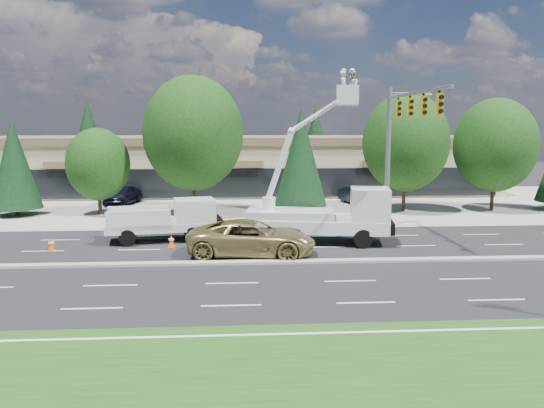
{
  "coord_description": "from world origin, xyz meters",
  "views": [
    {
      "loc": [
        0.32,
        -24.67,
        6.48
      ],
      "look_at": [
        2.08,
        3.21,
        2.4
      ],
      "focal_mm": 35.0,
      "sensor_mm": 36.0,
      "label": 1
    }
  ],
  "objects": [
    {
      "name": "tree_front_b",
      "position": [
        -16.0,
        15.0,
        3.83
      ],
      "size": [
        3.63,
        3.63,
        7.15
      ],
      "color": "#332114",
      "rests_on": "ground"
    },
    {
      "name": "traffic_cone_c",
      "position": [
        0.56,
        4.28,
        0.34
      ],
      "size": [
        0.4,
        0.4,
        0.7
      ],
      "color": "#F25607",
      "rests_on": "ground"
    },
    {
      "name": "traffic_cone_d",
      "position": [
        7.37,
        3.88,
        0.34
      ],
      "size": [
        0.4,
        0.4,
        0.7
      ],
      "color": "#F25607",
      "rests_on": "ground"
    },
    {
      "name": "bucket_truck",
      "position": [
        5.18,
        4.31,
        2.0
      ],
      "size": [
        8.5,
        3.81,
        9.57
      ],
      "rotation": [
        0.0,
        0.0,
        -0.17
      ],
      "color": "silver",
      "rests_on": "ground"
    },
    {
      "name": "tree_back_b",
      "position": [
        -4.0,
        42.0,
        6.3
      ],
      "size": [
        5.96,
        5.96,
        11.74
      ],
      "color": "#332114",
      "rests_on": "ground"
    },
    {
      "name": "signal_mast",
      "position": [
        10.03,
        7.04,
        6.06
      ],
      "size": [
        2.76,
        10.16,
        9.0
      ],
      "color": "gray",
      "rests_on": "ground"
    },
    {
      "name": "minivan",
      "position": [
        0.95,
        1.65,
        0.9
      ],
      "size": [
        6.72,
        3.59,
        1.79
      ],
      "primitive_type": "imported",
      "rotation": [
        0.0,
        0.0,
        1.47
      ],
      "color": "olive",
      "rests_on": "ground"
    },
    {
      "name": "parked_car_west",
      "position": [
        -9.44,
        20.27,
        0.79
      ],
      "size": [
        2.82,
        4.94,
        1.58
      ],
      "primitive_type": "imported",
      "rotation": [
        0.0,
        0.0,
        -0.22
      ],
      "color": "black",
      "rests_on": "ground"
    },
    {
      "name": "traffic_cone_a",
      "position": [
        -9.59,
        3.34,
        0.34
      ],
      "size": [
        0.4,
        0.4,
        0.7
      ],
      "color": "#F25607",
      "rests_on": "ground"
    },
    {
      "name": "utility_pickup",
      "position": [
        -3.7,
        5.54,
        0.96
      ],
      "size": [
        6.41,
        3.28,
        2.34
      ],
      "rotation": [
        0.0,
        0.0,
        0.18
      ],
      "color": "silver",
      "rests_on": "ground"
    },
    {
      "name": "tree_front_d",
      "position": [
        -3.0,
        15.0,
        5.99
      ],
      "size": [
        7.38,
        7.38,
        10.24
      ],
      "color": "#332114",
      "rests_on": "ground"
    },
    {
      "name": "road_median",
      "position": [
        0.0,
        0.0,
        0.06
      ],
      "size": [
        120.0,
        0.55,
        0.12
      ],
      "primitive_type": "cube",
      "color": "gray",
      "rests_on": "ground"
    },
    {
      "name": "tree_back_a",
      "position": [
        -18.0,
        42.0,
        5.25
      ],
      "size": [
        4.97,
        4.97,
        9.79
      ],
      "color": "#332114",
      "rests_on": "ground"
    },
    {
      "name": "tree_front_f",
      "position": [
        13.0,
        15.0,
        5.31
      ],
      "size": [
        6.53,
        6.53,
        9.06
      ],
      "color": "#332114",
      "rests_on": "ground"
    },
    {
      "name": "ground",
      "position": [
        0.0,
        0.0,
        0.0
      ],
      "size": [
        140.0,
        140.0,
        0.0
      ],
      "primitive_type": "plane",
      "color": "black",
      "rests_on": "ground"
    },
    {
      "name": "strip_mall",
      "position": [
        0.0,
        29.97,
        2.83
      ],
      "size": [
        50.4,
        15.4,
        5.5
      ],
      "color": "tan",
      "rests_on": "ground"
    },
    {
      "name": "parked_car_east",
      "position": [
        10.39,
        18.89,
        0.74
      ],
      "size": [
        2.98,
        4.73,
        1.47
      ],
      "primitive_type": "imported",
      "rotation": [
        0.0,
        0.0,
        0.35
      ],
      "color": "black",
      "rests_on": "ground"
    },
    {
      "name": "tree_front_c",
      "position": [
        -10.0,
        15.0,
        3.75
      ],
      "size": [
        4.63,
        4.63,
        6.42
      ],
      "color": "#332114",
      "rests_on": "ground"
    },
    {
      "name": "grass_verge",
      "position": [
        0.0,
        -13.0,
        0.01
      ],
      "size": [
        140.0,
        10.0,
        0.01
      ],
      "primitive_type": "cube",
      "color": "#194313",
      "rests_on": "ground"
    },
    {
      "name": "traffic_cone_b",
      "position": [
        -3.36,
        3.76,
        0.34
      ],
      "size": [
        0.4,
        0.4,
        0.7
      ],
      "color": "#F25607",
      "rests_on": "ground"
    },
    {
      "name": "tree_front_g",
      "position": [
        20.0,
        15.0,
        5.08
      ],
      "size": [
        6.26,
        6.26,
        8.68
      ],
      "color": "#332114",
      "rests_on": "ground"
    },
    {
      "name": "tree_back_c",
      "position": [
        10.0,
        42.0,
        4.84
      ],
      "size": [
        4.58,
        4.58,
        9.02
      ],
      "color": "#332114",
      "rests_on": "ground"
    },
    {
      "name": "concrete_apron",
      "position": [
        0.0,
        20.0,
        0.01
      ],
      "size": [
        140.0,
        22.0,
        0.01
      ],
      "primitive_type": "cube",
      "color": "gray",
      "rests_on": "ground"
    },
    {
      "name": "tree_back_d",
      "position": [
        22.0,
        42.0,
        5.52
      ],
      "size": [
        5.22,
        5.22,
        10.28
      ],
      "color": "#332114",
      "rests_on": "ground"
    },
    {
      "name": "tree_front_e",
      "position": [
        5.0,
        15.0,
        4.21
      ],
      "size": [
        3.98,
        3.98,
        7.85
      ],
      "color": "#332114",
      "rests_on": "ground"
    }
  ]
}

